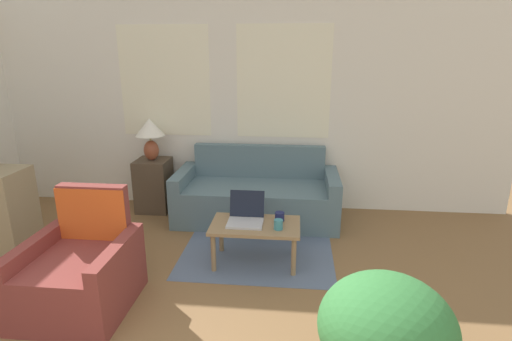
% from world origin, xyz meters
% --- Properties ---
extents(wall_back, '(6.72, 0.06, 2.60)m').
position_xyz_m(wall_back, '(-0.00, 4.17, 1.31)').
color(wall_back, white).
rests_on(wall_back, ground_plane).
extents(rug, '(1.46, 1.78, 0.01)m').
position_xyz_m(rug, '(0.45, 3.19, 0.00)').
color(rug, slate).
rests_on(rug, ground_plane).
extents(couch, '(1.85, 0.81, 0.82)m').
position_xyz_m(couch, '(0.36, 3.75, 0.26)').
color(couch, slate).
rests_on(couch, ground_plane).
extents(armchair, '(0.76, 0.79, 0.88)m').
position_xyz_m(armchair, '(-0.81, 1.94, 0.27)').
color(armchair, brown).
rests_on(armchair, ground_plane).
extents(side_table, '(0.39, 0.39, 0.64)m').
position_xyz_m(side_table, '(-0.93, 3.87, 0.32)').
color(side_table, '#4C3D2D').
rests_on(side_table, ground_plane).
extents(table_lamp, '(0.34, 0.34, 0.50)m').
position_xyz_m(table_lamp, '(-0.93, 3.87, 0.97)').
color(table_lamp, brown).
rests_on(table_lamp, side_table).
extents(coffee_table, '(0.81, 0.48, 0.39)m').
position_xyz_m(coffee_table, '(0.45, 2.70, 0.34)').
color(coffee_table, '#8E704C').
rests_on(coffee_table, ground_plane).
extents(laptop, '(0.32, 0.32, 0.26)m').
position_xyz_m(laptop, '(0.36, 2.74, 0.45)').
color(laptop, '#B7B7BC').
rests_on(laptop, coffee_table).
extents(cup_navy, '(0.09, 0.09, 0.08)m').
position_xyz_m(cup_navy, '(0.66, 2.80, 0.43)').
color(cup_navy, '#191E4C').
rests_on(cup_navy, coffee_table).
extents(cup_yellow, '(0.08, 0.08, 0.09)m').
position_xyz_m(cup_yellow, '(0.66, 2.61, 0.43)').
color(cup_yellow, teal).
rests_on(cup_yellow, coffee_table).
extents(potted_plant, '(0.71, 0.71, 0.79)m').
position_xyz_m(potted_plant, '(1.29, 1.19, 0.49)').
color(potted_plant, '#BCB2A3').
rests_on(potted_plant, ground_plane).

